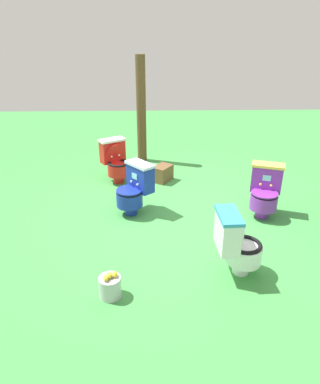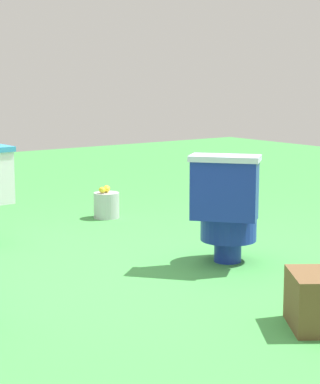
% 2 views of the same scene
% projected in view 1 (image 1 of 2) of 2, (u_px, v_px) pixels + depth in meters
% --- Properties ---
extents(ground, '(14.00, 14.00, 0.00)m').
position_uv_depth(ground, '(181.00, 212.00, 5.03)').
color(ground, '#429947').
extents(toilet_white, '(0.44, 0.50, 0.73)m').
position_uv_depth(toilet_white, '(237.00, 243.00, 3.62)').
color(toilet_white, white).
rests_on(toilet_white, ground).
extents(toilet_blue, '(0.62, 0.64, 0.73)m').
position_uv_depth(toilet_blue, '(134.00, 189.00, 4.88)').
color(toilet_blue, '#192D9E').
rests_on(toilet_blue, ground).
extents(toilet_red, '(0.63, 0.60, 0.73)m').
position_uv_depth(toilet_red, '(116.00, 160.00, 5.92)').
color(toilet_red, red).
rests_on(toilet_red, ground).
extents(toilet_purple, '(0.60, 0.54, 0.73)m').
position_uv_depth(toilet_purple, '(265.00, 191.00, 4.81)').
color(toilet_purple, purple).
rests_on(toilet_purple, ground).
extents(wooden_post, '(0.18, 0.18, 2.00)m').
position_uv_depth(wooden_post, '(141.00, 110.00, 6.62)').
color(wooden_post, brown).
rests_on(wooden_post, ground).
extents(small_crate, '(0.42, 0.40, 0.27)m').
position_uv_depth(small_crate, '(162.00, 173.00, 6.02)').
color(small_crate, brown).
rests_on(small_crate, ground).
extents(lemon_bucket, '(0.22, 0.22, 0.28)m').
position_uv_depth(lemon_bucket, '(110.00, 286.00, 3.40)').
color(lemon_bucket, '#B7B7BF').
rests_on(lemon_bucket, ground).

